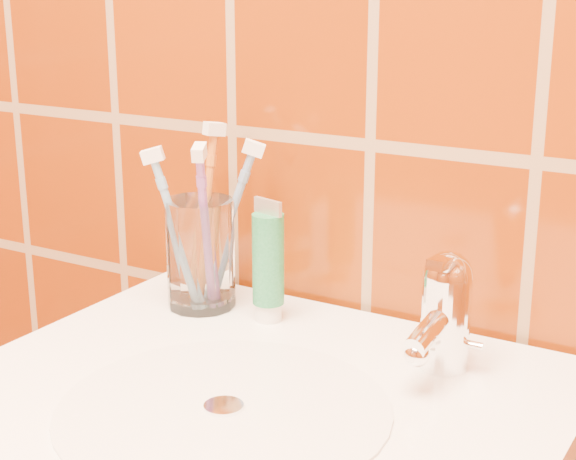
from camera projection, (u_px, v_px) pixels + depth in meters
The scene contains 7 objects.
glass_tumbler at pixel (200, 254), 1.01m from camera, with size 0.08×0.08×0.13m, color white.
toothpaste_tube at pixel (268, 265), 0.97m from camera, with size 0.04×0.04×0.14m.
faucet at pixel (445, 308), 0.85m from camera, with size 0.05×0.11×0.12m.
toothbrush_0 at pixel (205, 230), 0.98m from camera, with size 0.04×0.06×0.20m, color #8B4CA4, non-canonical shape.
toothbrush_1 at pixel (177, 232), 0.99m from camera, with size 0.07×0.05×0.20m, color #77A8D3, non-canonical shape.
toothbrush_2 at pixel (228, 225), 1.01m from camera, with size 0.08×0.05×0.20m, color #6C8FC0, non-canonical shape.
toothbrush_3 at pixel (206, 215), 1.02m from camera, with size 0.04×0.05×0.22m, color #C36922, non-canonical shape.
Camera 1 is at (0.41, 0.33, 1.22)m, focal length 55.00 mm.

